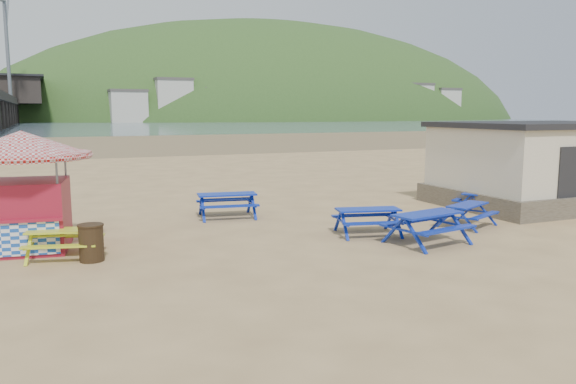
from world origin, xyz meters
name	(u,v)px	position (x,y,z in m)	size (l,w,h in m)	color
ground	(302,232)	(0.00, 0.00, 0.00)	(400.00, 400.00, 0.00)	tan
wet_sand	(108,142)	(0.00, 55.00, 0.00)	(400.00, 400.00, 0.00)	olive
sea	(68,123)	(0.00, 170.00, 0.01)	(400.00, 400.00, 0.00)	#4A5C69
picnic_table_blue_b	(227,205)	(-1.33, 3.18, 0.41)	(2.17, 1.86, 0.81)	#0D1696
picnic_table_blue_c	(477,201)	(7.37, 0.89, 0.35)	(2.10, 2.00, 0.69)	#0D1696
picnic_table_blue_d	(368,222)	(1.62, -1.02, 0.38)	(2.12, 1.86, 0.77)	#0D1696
picnic_table_blue_e	(427,228)	(2.49, -2.64, 0.43)	(2.29, 1.98, 0.85)	#0D1696
picnic_table_blue_f	(467,215)	(5.07, -1.24, 0.35)	(2.09, 1.93, 0.70)	#0D1696
picnic_table_yellow	(65,244)	(-6.55, -0.34, 0.35)	(1.98, 1.75, 0.71)	#C1CF10
ice_cream_kiosk	(24,176)	(-7.39, 0.91, 1.93)	(3.88, 3.88, 3.07)	maroon
litter_bin	(91,242)	(-5.97, -0.91, 0.46)	(0.61, 0.61, 0.90)	#332513
amenity_block	(541,164)	(10.50, 1.00, 1.57)	(7.40, 5.40, 3.15)	#665B4C
pier	(3,105)	(-17.99, 178.23, 5.46)	(24.00, 220.00, 39.29)	black
headland_town	(270,141)	(90.00, 229.68, -9.91)	(264.00, 144.00, 108.00)	#2D4C1E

